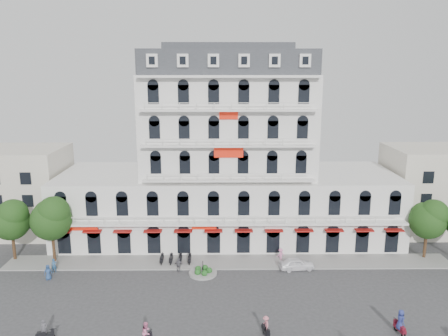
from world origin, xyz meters
TOP-DOWN VIEW (x-y plane):
  - ground at (0.00, 0.00)m, footprint 120.00×120.00m
  - sidewalk at (0.00, 9.00)m, footprint 53.00×4.00m
  - main_building at (0.00, 18.00)m, footprint 45.00×15.00m
  - flank_building_west at (-30.00, 20.00)m, footprint 14.00×10.00m
  - flank_building_east at (30.00, 20.00)m, footprint 14.00×10.00m
  - traffic_island at (-3.00, 6.00)m, footprint 3.20×3.20m
  - parked_scooter_row at (-6.35, 8.80)m, footprint 4.40×1.80m
  - tree_west_outer at (-25.95, 9.98)m, footprint 4.50×4.48m
  - tree_west_inner at (-20.95, 9.48)m, footprint 4.76×4.76m
  - tree_east_inner at (24.05, 9.98)m, footprint 4.40×4.37m
  - parked_car at (7.82, 7.13)m, footprint 4.17×2.02m
  - rider_west at (-16.03, -6.34)m, footprint 1.67×0.73m
  - rider_southwest at (-7.20, -7.22)m, footprint 0.92×1.67m
  - rider_east at (14.64, -5.64)m, footprint 0.76×1.69m
  - rider_center at (2.87, -5.85)m, footprint 0.73×1.69m
  - pedestrian_left at (-20.00, 4.89)m, footprint 0.97×0.77m
  - pedestrian_mid at (-5.77, 6.64)m, footprint 1.02×0.49m
  - pedestrian_right at (6.29, 9.50)m, footprint 1.14×0.91m
  - pedestrian_far at (-20.00, 6.67)m, footprint 0.70×0.60m

SIDE VIEW (x-z plane):
  - ground at x=0.00m, z-range 0.00..0.00m
  - parked_scooter_row at x=-6.35m, z-range -0.55..0.55m
  - sidewalk at x=0.00m, z-range 0.00..0.16m
  - traffic_island at x=-3.00m, z-range -0.54..1.06m
  - parked_car at x=7.82m, z-range 0.00..1.37m
  - pedestrian_right at x=6.29m, z-range 0.00..1.55m
  - pedestrian_far at x=-20.00m, z-range 0.00..1.63m
  - pedestrian_mid at x=-5.77m, z-range 0.00..1.68m
  - pedestrian_left at x=-20.00m, z-range 0.00..1.74m
  - rider_west at x=-16.03m, z-range -0.13..1.90m
  - rider_center at x=2.87m, z-range 0.03..1.98m
  - rider_east at x=14.64m, z-range 0.02..2.36m
  - rider_southwest at x=-7.20m, z-range 0.04..2.35m
  - tree_east_inner at x=24.05m, z-range 1.43..9.00m
  - tree_west_outer at x=-25.95m, z-range 1.47..9.23m
  - tree_west_inner at x=-20.95m, z-range 1.56..9.81m
  - flank_building_west at x=-30.00m, z-range 0.00..12.00m
  - flank_building_east at x=30.00m, z-range 0.00..12.00m
  - main_building at x=0.00m, z-range -2.94..22.86m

